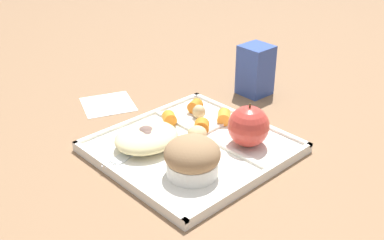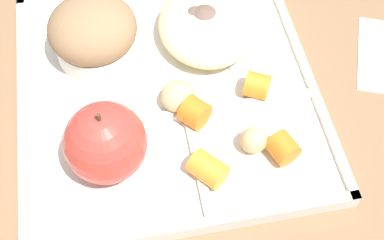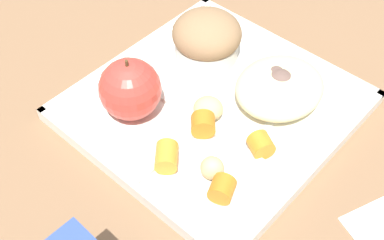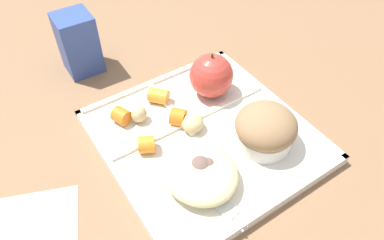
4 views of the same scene
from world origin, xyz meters
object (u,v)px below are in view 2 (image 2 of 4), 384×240
object	(u,v)px
bran_muffin	(93,33)
green_apple	(105,143)
lunch_tray	(168,93)
plastic_fork	(202,15)

from	to	relation	value
bran_muffin	green_apple	bearing A→B (deg)	180.00
lunch_tray	plastic_fork	xyz separation A→B (m)	(0.09, -0.05, 0.01)
green_apple	bran_muffin	xyz separation A→B (m)	(0.13, 0.00, -0.01)
lunch_tray	bran_muffin	size ratio (longest dim) A/B	3.40
green_apple	bran_muffin	bearing A→B (deg)	0.00
green_apple	plastic_fork	xyz separation A→B (m)	(0.16, -0.12, -0.03)
lunch_tray	green_apple	xyz separation A→B (m)	(-0.07, 0.06, 0.04)
lunch_tray	plastic_fork	world-z (taller)	lunch_tray
plastic_fork	bran_muffin	bearing A→B (deg)	105.14
lunch_tray	bran_muffin	world-z (taller)	bran_muffin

